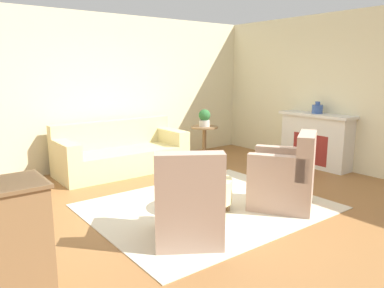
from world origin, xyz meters
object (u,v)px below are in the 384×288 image
side_table (204,137)px  vase_mantel_near (317,109)px  potted_plant_on_side_table (204,118)px  couch (121,154)px  ottoman_table (205,190)px  armchair_left (188,205)px  armchair_right (286,179)px

side_table → vase_mantel_near: size_ratio=3.15×
potted_plant_on_side_table → couch: bearing=170.5°
couch → ottoman_table: 2.41m
armchair_left → vase_mantel_near: (3.75, 1.05, 0.70)m
armchair_right → ottoman_table: 1.07m
couch → armchair_right: size_ratio=2.21×
armchair_right → ottoman_table: bearing=148.3°
couch → potted_plant_on_side_table: potted_plant_on_side_table is taller
ottoman_table → side_table: size_ratio=1.02×
couch → armchair_right: bearing=-73.4°
ottoman_table → couch: bearing=89.5°
ottoman_table → armchair_left: bearing=-140.9°
armchair_right → side_table: size_ratio=1.50×
vase_mantel_near → armchair_right: bearing=-153.9°
armchair_left → potted_plant_on_side_table: size_ratio=3.04×
couch → vase_mantel_near: (3.04, -1.91, 0.78)m
vase_mantel_near → couch: bearing=147.8°
armchair_right → vase_mantel_near: (2.15, 1.05, 0.70)m
vase_mantel_near → ottoman_table: bearing=-170.8°
couch → ottoman_table: couch is taller
couch → potted_plant_on_side_table: (1.69, -0.28, 0.55)m
ottoman_table → vase_mantel_near: 3.20m
couch → potted_plant_on_side_table: 1.80m
ottoman_table → potted_plant_on_side_table: potted_plant_on_side_table is taller
armchair_left → couch: bearing=76.6°
couch → armchair_left: bearing=-103.4°
couch → side_table: couch is taller
ottoman_table → side_table: 2.73m
couch → side_table: bearing=-9.5°
side_table → ottoman_table: bearing=-128.9°
armchair_right → potted_plant_on_side_table: potted_plant_on_side_table is taller
side_table → vase_mantel_near: 2.20m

